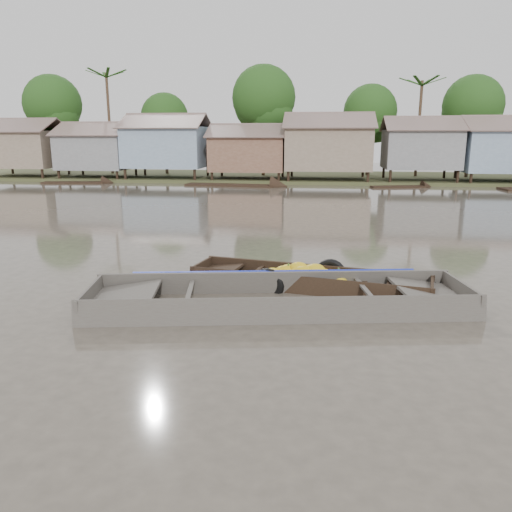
# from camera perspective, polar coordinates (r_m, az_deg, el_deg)

# --- Properties ---
(ground) EXTENTS (120.00, 120.00, 0.00)m
(ground) POSITION_cam_1_polar(r_m,az_deg,el_deg) (11.56, -2.62, -4.67)
(ground) COLOR #484137
(ground) RESTS_ON ground
(riverbank) EXTENTS (120.00, 12.47, 10.22)m
(riverbank) POSITION_cam_1_polar(r_m,az_deg,el_deg) (42.69, 8.95, 12.71)
(riverbank) COLOR #384723
(riverbank) RESTS_ON ground
(banana_boat) EXTENTS (6.00, 2.55, 0.84)m
(banana_boat) POSITION_cam_1_polar(r_m,az_deg,el_deg) (12.33, 5.62, -2.71)
(banana_boat) COLOR black
(banana_boat) RESTS_ON ground
(viewer_boat) EXTENTS (8.43, 3.47, 0.66)m
(viewer_boat) POSITION_cam_1_polar(r_m,az_deg,el_deg) (10.89, 2.71, -5.41)
(viewer_boat) COLOR #48413D
(viewer_boat) RESTS_ON ground
(distant_boats) EXTENTS (44.88, 15.99, 1.38)m
(distant_boats) POSITION_cam_1_polar(r_m,az_deg,el_deg) (36.82, 25.19, 7.04)
(distant_boats) COLOR black
(distant_boats) RESTS_ON ground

